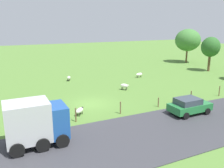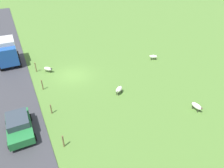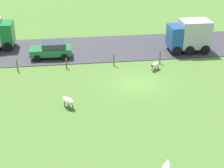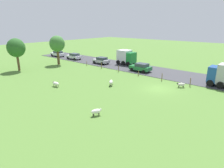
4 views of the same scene
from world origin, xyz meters
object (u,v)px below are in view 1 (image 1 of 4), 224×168
at_px(tree_0, 188,40).
at_px(truck_1, 36,122).
at_px(sheep_1, 124,86).
at_px(car_0, 189,105).
at_px(sheep_3, 80,110).
at_px(sheep_2, 69,78).
at_px(tree_2, 211,47).
at_px(sheep_0, 139,74).

height_order(tree_0, truck_1, tree_0).
height_order(sheep_1, car_0, car_0).
bearing_deg(sheep_3, car_0, 65.68).
bearing_deg(sheep_2, sheep_1, 32.37).
distance_m(tree_0, car_0, 32.85).
height_order(tree_0, tree_2, tree_0).
bearing_deg(tree_0, sheep_2, -78.69).
relative_size(sheep_0, tree_2, 0.21).
xyz_separation_m(sheep_3, tree_0, (-19.86, 31.42, 4.48)).
bearing_deg(tree_2, tree_0, 160.53).
relative_size(sheep_0, truck_1, 0.31).
height_order(sheep_2, tree_2, tree_2).
relative_size(sheep_3, truck_1, 0.28).
bearing_deg(sheep_1, car_0, 7.99).
bearing_deg(car_0, sheep_1, -172.01).
distance_m(tree_0, tree_2, 9.98).
bearing_deg(tree_0, truck_1, -56.21).
height_order(sheep_2, truck_1, truck_1).
height_order(tree_0, car_0, tree_0).
relative_size(tree_0, car_0, 1.81).
xyz_separation_m(sheep_0, sheep_1, (5.58, -5.78, 0.07)).
distance_m(truck_1, car_0, 14.19).
xyz_separation_m(sheep_3, car_0, (4.33, 9.57, 0.41)).
bearing_deg(sheep_3, sheep_1, 126.32).
bearing_deg(tree_0, sheep_0, -64.63).
distance_m(sheep_1, car_0, 10.40).
bearing_deg(sheep_2, truck_1, -22.24).
bearing_deg(tree_0, sheep_1, -59.20).
xyz_separation_m(tree_2, car_0, (14.79, -18.53, -3.50)).
relative_size(sheep_1, sheep_3, 1.04).
xyz_separation_m(tree_0, car_0, (24.18, -21.85, -4.07)).
height_order(sheep_0, tree_2, tree_2).
xyz_separation_m(sheep_0, sheep_3, (11.55, -13.90, -0.02)).
distance_m(tree_2, car_0, 23.96).
relative_size(tree_2, truck_1, 1.48).
xyz_separation_m(sheep_3, tree_2, (-10.46, 28.10, 3.91)).
bearing_deg(tree_0, sheep_3, -57.71).
xyz_separation_m(sheep_3, truck_1, (4.24, -4.59, 1.33)).
bearing_deg(tree_2, car_0, -51.41).
height_order(sheep_0, sheep_2, sheep_0).
relative_size(sheep_0, sheep_2, 1.15).
bearing_deg(tree_2, sheep_2, -98.37).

